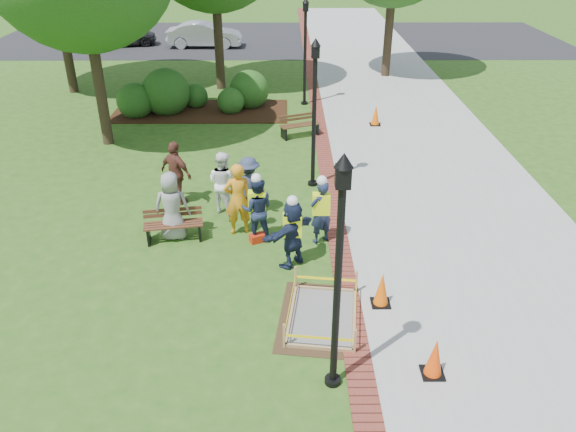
{
  "coord_description": "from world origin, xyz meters",
  "views": [
    {
      "loc": [
        0.45,
        -10.14,
        7.15
      ],
      "look_at": [
        0.5,
        1.2,
        1.0
      ],
      "focal_mm": 35.0,
      "sensor_mm": 36.0,
      "label": 1
    }
  ],
  "objects_px": {
    "cone_front": "(435,358)",
    "hivis_worker_b": "(321,210)",
    "bench_near": "(174,231)",
    "hivis_worker_c": "(257,207)",
    "hivis_worker_a": "(292,231)",
    "lamp_near": "(339,262)",
    "wet_concrete_pad": "(323,309)"
  },
  "relations": [
    {
      "from": "wet_concrete_pad",
      "to": "lamp_near",
      "type": "xyz_separation_m",
      "value": [
        0.07,
        -1.75,
        2.25
      ]
    },
    {
      "from": "bench_near",
      "to": "lamp_near",
      "type": "height_order",
      "value": "lamp_near"
    },
    {
      "from": "wet_concrete_pad",
      "to": "hivis_worker_a",
      "type": "relative_size",
      "value": 1.42
    },
    {
      "from": "hivis_worker_b",
      "to": "hivis_worker_a",
      "type": "bearing_deg",
      "value": -124.41
    },
    {
      "from": "lamp_near",
      "to": "hivis_worker_b",
      "type": "distance_m",
      "value": 5.0
    },
    {
      "from": "cone_front",
      "to": "hivis_worker_c",
      "type": "height_order",
      "value": "hivis_worker_c"
    },
    {
      "from": "cone_front",
      "to": "hivis_worker_b",
      "type": "bearing_deg",
      "value": 110.65
    },
    {
      "from": "bench_near",
      "to": "hivis_worker_b",
      "type": "xyz_separation_m",
      "value": [
        3.6,
        -0.09,
        0.64
      ]
    },
    {
      "from": "bench_near",
      "to": "wet_concrete_pad",
      "type": "bearing_deg",
      "value": -41.54
    },
    {
      "from": "cone_front",
      "to": "hivis_worker_b",
      "type": "xyz_separation_m",
      "value": [
        -1.72,
        4.56,
        0.51
      ]
    },
    {
      "from": "cone_front",
      "to": "hivis_worker_b",
      "type": "height_order",
      "value": "hivis_worker_b"
    },
    {
      "from": "hivis_worker_a",
      "to": "hivis_worker_b",
      "type": "distance_m",
      "value": 1.24
    },
    {
      "from": "bench_near",
      "to": "cone_front",
      "type": "xyz_separation_m",
      "value": [
        5.32,
        -4.65,
        0.13
      ]
    },
    {
      "from": "wet_concrete_pad",
      "to": "hivis_worker_a",
      "type": "height_order",
      "value": "hivis_worker_a"
    },
    {
      "from": "bench_near",
      "to": "hivis_worker_a",
      "type": "distance_m",
      "value": 3.17
    },
    {
      "from": "bench_near",
      "to": "lamp_near",
      "type": "distance_m",
      "value": 6.4
    },
    {
      "from": "wet_concrete_pad",
      "to": "cone_front",
      "type": "xyz_separation_m",
      "value": [
        1.84,
        -1.57,
        0.14
      ]
    },
    {
      "from": "bench_near",
      "to": "hivis_worker_a",
      "type": "relative_size",
      "value": 0.84
    },
    {
      "from": "hivis_worker_a",
      "to": "wet_concrete_pad",
      "type": "bearing_deg",
      "value": -73.51
    },
    {
      "from": "bench_near",
      "to": "cone_front",
      "type": "height_order",
      "value": "cone_front"
    },
    {
      "from": "wet_concrete_pad",
      "to": "cone_front",
      "type": "distance_m",
      "value": 2.42
    },
    {
      "from": "bench_near",
      "to": "hivis_worker_b",
      "type": "height_order",
      "value": "hivis_worker_b"
    },
    {
      "from": "lamp_near",
      "to": "hivis_worker_c",
      "type": "height_order",
      "value": "lamp_near"
    },
    {
      "from": "cone_front",
      "to": "lamp_near",
      "type": "height_order",
      "value": "lamp_near"
    },
    {
      "from": "hivis_worker_a",
      "to": "hivis_worker_c",
      "type": "height_order",
      "value": "hivis_worker_c"
    },
    {
      "from": "wet_concrete_pad",
      "to": "hivis_worker_c",
      "type": "distance_m",
      "value": 3.49
    },
    {
      "from": "cone_front",
      "to": "hivis_worker_c",
      "type": "relative_size",
      "value": 0.44
    },
    {
      "from": "hivis_worker_a",
      "to": "hivis_worker_b",
      "type": "relative_size",
      "value": 1.0
    },
    {
      "from": "bench_near",
      "to": "cone_front",
      "type": "distance_m",
      "value": 7.06
    },
    {
      "from": "wet_concrete_pad",
      "to": "hivis_worker_c",
      "type": "xyz_separation_m",
      "value": [
        -1.42,
        3.12,
        0.65
      ]
    },
    {
      "from": "wet_concrete_pad",
      "to": "bench_near",
      "type": "relative_size",
      "value": 1.68
    },
    {
      "from": "cone_front",
      "to": "hivis_worker_a",
      "type": "distance_m",
      "value": 4.31
    }
  ]
}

